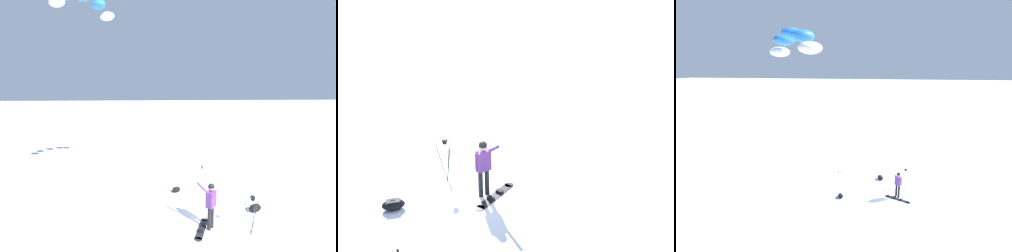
{
  "view_description": "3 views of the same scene",
  "coord_description": "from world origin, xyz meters",
  "views": [
    {
      "loc": [
        2.95,
        9.82,
        5.15
      ],
      "look_at": [
        1.54,
        -1.77,
        3.63
      ],
      "focal_mm": 27.94,
      "sensor_mm": 36.0,
      "label": 1
    },
    {
      "loc": [
        2.64,
        -8.33,
        6.24
      ],
      "look_at": [
        1.35,
        -1.66,
        3.35
      ],
      "focal_mm": 39.51,
      "sensor_mm": 36.0,
      "label": 2
    },
    {
      "loc": [
        14.74,
        -0.46,
        8.54
      ],
      "look_at": [
        2.74,
        -2.48,
        5.43
      ],
      "focal_mm": 24.96,
      "sensor_mm": 36.0,
      "label": 3
    }
  ],
  "objects": [
    {
      "name": "camera_tripod",
      "position": [
        -1.13,
        1.33,
        1.04
      ],
      "size": [
        0.53,
        0.49,
        1.46
      ],
      "color": "#262628",
      "rests_on": "ground_plane"
    },
    {
      "name": "snowboard",
      "position": [
        0.56,
        0.75,
        0.02
      ],
      "size": [
        0.87,
        1.63,
        0.1
      ],
      "color": "black",
      "rests_on": "ground_plane"
    },
    {
      "name": "ground_plane",
      "position": [
        0.0,
        0.0,
        0.0
      ],
      "size": [
        300.0,
        300.0,
        0.0
      ],
      "primitive_type": "plane",
      "color": "white"
    },
    {
      "name": "gear_bag_small",
      "position": [
        -2.11,
        -0.42,
        0.16
      ],
      "size": [
        0.73,
        0.62,
        0.3
      ],
      "color": "black",
      "rests_on": "ground_plane"
    },
    {
      "name": "snowboarder",
      "position": [
        0.23,
        0.74,
        1.1
      ],
      "size": [
        0.77,
        0.51,
        1.81
      ],
      "color": "black",
      "rests_on": "ground_plane"
    }
  ]
}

